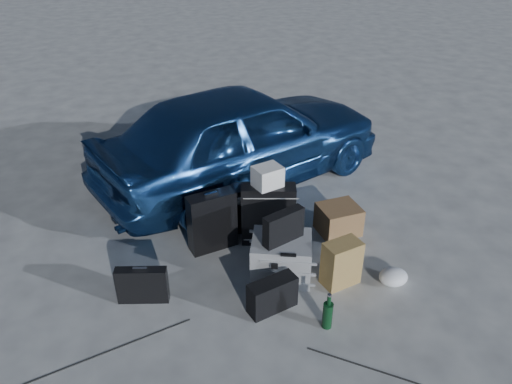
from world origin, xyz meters
The scene contains 16 objects.
ground centered at (0.00, 0.00, 0.00)m, with size 60.00×60.00×0.00m, color beige.
car centered at (0.23, 2.10, 0.63)m, with size 1.49×3.71×1.26m, color #224E8F.
pelican_case centered at (0.26, 0.20, 0.20)m, with size 0.56×0.46×0.41m, color #9DA0A2.
laptop_bag centered at (0.27, 0.19, 0.56)m, with size 0.41×0.10×0.31m, color black.
briefcase centered at (-1.04, 0.10, 0.18)m, with size 0.46×0.10×0.35m, color black.
suitcase_left centered at (-0.32, 0.77, 0.32)m, with size 0.49×0.18×0.63m, color black.
suitcase_right centered at (0.26, 0.77, 0.33)m, with size 0.55×0.20×0.66m, color black.
white_carton centered at (0.25, 0.78, 0.77)m, with size 0.27×0.21×0.21m, color white.
duffel_bag centered at (-0.10, 1.10, 0.18)m, with size 0.72×0.31×0.36m, color black.
flat_box_white centered at (-0.11, 1.12, 0.39)m, with size 0.38×0.29×0.07m, color white.
flat_box_black centered at (-0.09, 1.10, 0.46)m, with size 0.30×0.22×0.07m, color black.
kraft_bag centered at (0.78, -0.03, 0.23)m, with size 0.34×0.20×0.45m, color #A98149.
cardboard_box centered at (1.04, 0.77, 0.16)m, with size 0.42×0.37×0.31m, color olive.
plastic_bag centered at (1.26, -0.14, 0.08)m, with size 0.28×0.24×0.15m, color white.
messenger_bag centered at (0.07, -0.24, 0.15)m, with size 0.44×0.17×0.31m, color black.
green_bottle centered at (0.48, -0.54, 0.17)m, with size 0.09×0.09×0.34m, color black.
Camera 1 is at (-0.74, -3.43, 3.15)m, focal length 35.00 mm.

